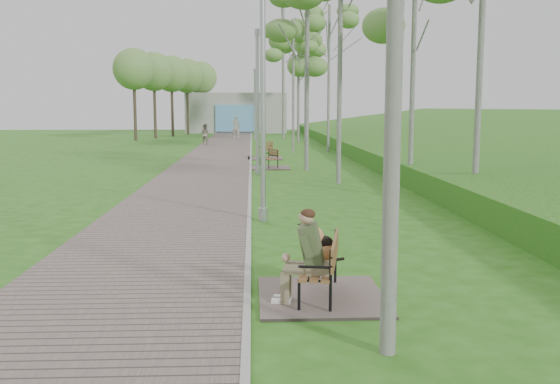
% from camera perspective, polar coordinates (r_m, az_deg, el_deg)
% --- Properties ---
extents(ground, '(120.00, 120.00, 0.00)m').
position_cam_1_polar(ground, '(13.44, -2.85, -3.39)').
color(ground, '#275D11').
rests_on(ground, ground).
extents(walkway, '(3.50, 67.00, 0.04)m').
position_cam_1_polar(walkway, '(34.83, -5.57, 3.49)').
color(walkway, '#655852').
rests_on(walkway, ground).
extents(kerb, '(0.10, 67.00, 0.05)m').
position_cam_1_polar(kerb, '(34.79, -2.68, 3.52)').
color(kerb, '#999993').
rests_on(kerb, ground).
extents(embankment, '(14.00, 70.00, 1.60)m').
position_cam_1_polar(embankment, '(35.36, 17.18, 3.21)').
color(embankment, '#46872E').
rests_on(embankment, ground).
extents(building_north, '(10.00, 5.20, 4.00)m').
position_cam_1_polar(building_north, '(64.19, -4.00, 7.22)').
color(building_north, '#9E9E99').
rests_on(building_north, ground).
extents(bench_main, '(1.71, 1.90, 1.49)m').
position_cam_1_polar(bench_main, '(8.54, 3.24, -7.07)').
color(bench_main, '#655852').
rests_on(bench_main, ground).
extents(bench_second, '(1.68, 1.86, 1.03)m').
position_cam_1_polar(bench_second, '(26.73, -1.02, 2.60)').
color(bench_second, '#655852').
rests_on(bench_second, ground).
extents(bench_third, '(1.74, 1.94, 1.07)m').
position_cam_1_polar(bench_third, '(31.65, -1.42, 3.42)').
color(bench_third, '#655852').
rests_on(bench_third, ground).
extents(lamp_post_near, '(0.21, 0.21, 5.36)m').
position_cam_1_polar(lamp_post_near, '(14.09, -1.57, 7.38)').
color(lamp_post_near, '#A2A5AA').
rests_on(lamp_post_near, ground).
extents(lamp_post_second, '(0.21, 0.21, 5.54)m').
position_cam_1_polar(lamp_post_second, '(24.19, -2.08, 7.74)').
color(lamp_post_second, '#A2A5AA').
rests_on(lamp_post_second, ground).
extents(lamp_post_third, '(0.22, 0.22, 5.57)m').
position_cam_1_polar(lamp_post_third, '(49.49, -2.31, 7.78)').
color(lamp_post_third, '#A2A5AA').
rests_on(lamp_post_third, ground).
extents(pedestrian_near, '(0.77, 0.59, 1.91)m').
position_cam_1_polar(pedestrian_near, '(52.47, -4.04, 5.97)').
color(pedestrian_near, white).
rests_on(pedestrian_near, ground).
extents(pedestrian_far, '(0.83, 0.73, 1.45)m').
position_cam_1_polar(pedestrian_far, '(43.63, -6.89, 5.26)').
color(pedestrian_far, gray).
rests_on(pedestrian_far, ground).
extents(birch_mid_a, '(2.38, 2.38, 8.02)m').
position_cam_1_polar(birch_mid_a, '(25.94, 2.51, 15.96)').
color(birch_mid_a, silver).
rests_on(birch_mid_a, ground).
extents(birch_mid_c, '(2.30, 2.30, 7.72)m').
position_cam_1_polar(birch_mid_c, '(35.76, 1.24, 13.33)').
color(birch_mid_c, silver).
rests_on(birch_mid_c, ground).
extents(birch_far_a, '(2.69, 2.69, 8.63)m').
position_cam_1_polar(birch_far_a, '(36.35, 4.52, 14.34)').
color(birch_far_a, silver).
rests_on(birch_far_a, ground).
extents(birch_far_b, '(2.96, 2.96, 8.68)m').
position_cam_1_polar(birch_far_b, '(46.57, 1.71, 12.97)').
color(birch_far_b, silver).
rests_on(birch_far_b, ground).
extents(birch_far_c, '(2.69, 2.69, 10.83)m').
position_cam_1_polar(birch_far_c, '(42.96, 2.40, 15.67)').
color(birch_far_c, silver).
rests_on(birch_far_c, ground).
extents(birch_distant_a, '(2.89, 2.89, 10.95)m').
position_cam_1_polar(birch_distant_a, '(52.02, 0.30, 14.40)').
color(birch_distant_a, silver).
rests_on(birch_distant_a, ground).
extents(birch_distant_b, '(2.64, 2.64, 8.57)m').
position_cam_1_polar(birch_distant_b, '(56.47, 2.62, 11.96)').
color(birch_distant_b, silver).
rests_on(birch_distant_b, ground).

